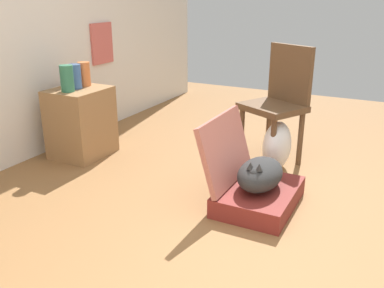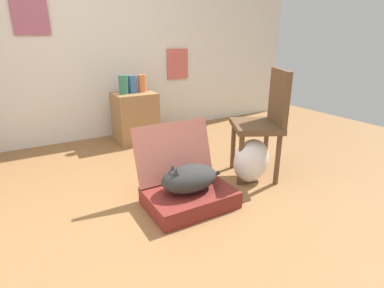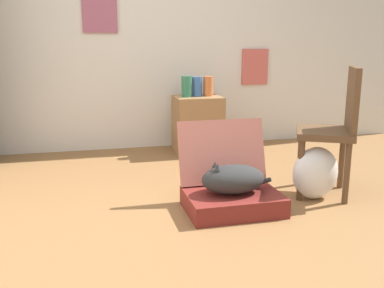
% 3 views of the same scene
% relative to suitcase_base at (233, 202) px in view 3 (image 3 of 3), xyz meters
% --- Properties ---
extents(ground_plane, '(7.68, 7.68, 0.00)m').
position_rel_suitcase_base_xyz_m(ground_plane, '(-0.36, -0.16, -0.07)').
color(ground_plane, olive).
rests_on(ground_plane, ground).
extents(wall_back, '(6.40, 0.15, 2.60)m').
position_rel_suitcase_base_xyz_m(wall_back, '(-0.36, 2.10, 1.23)').
color(wall_back, silver).
rests_on(wall_back, ground).
extents(suitcase_base, '(0.64, 0.47, 0.13)m').
position_rel_suitcase_base_xyz_m(suitcase_base, '(0.00, 0.00, 0.00)').
color(suitcase_base, maroon).
rests_on(suitcase_base, ground).
extents(suitcase_lid, '(0.64, 0.17, 0.46)m').
position_rel_suitcase_base_xyz_m(suitcase_lid, '(0.00, 0.25, 0.30)').
color(suitcase_lid, '#B26356').
rests_on(suitcase_lid, suitcase_base).
extents(cat, '(0.52, 0.28, 0.22)m').
position_rel_suitcase_base_xyz_m(cat, '(-0.00, 0.00, 0.17)').
color(cat, '#2D2D2D').
rests_on(cat, suitcase_base).
extents(plastic_bag_white, '(0.35, 0.22, 0.39)m').
position_rel_suitcase_base_xyz_m(plastic_bag_white, '(0.67, 0.08, 0.13)').
color(plastic_bag_white, white).
rests_on(plastic_bag_white, ground).
extents(side_table, '(0.48, 0.42, 0.60)m').
position_rel_suitcase_base_xyz_m(side_table, '(0.20, 1.69, 0.23)').
color(side_table, olive).
rests_on(side_table, ground).
extents(vase_tall, '(0.11, 0.11, 0.22)m').
position_rel_suitcase_base_xyz_m(vase_tall, '(0.08, 1.68, 0.64)').
color(vase_tall, '#2D7051').
rests_on(vase_tall, side_table).
extents(vase_short, '(0.10, 0.10, 0.20)m').
position_rel_suitcase_base_xyz_m(vase_short, '(0.32, 1.71, 0.63)').
color(vase_short, '#CC6B38').
rests_on(vase_short, side_table).
extents(vase_round, '(0.11, 0.11, 0.20)m').
position_rel_suitcase_base_xyz_m(vase_round, '(0.20, 1.71, 0.63)').
color(vase_round, '#38609E').
rests_on(vase_round, side_table).
extents(chair, '(0.56, 0.59, 0.97)m').
position_rel_suitcase_base_xyz_m(chair, '(0.84, 0.14, 0.47)').
color(chair, brown).
rests_on(chair, ground).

